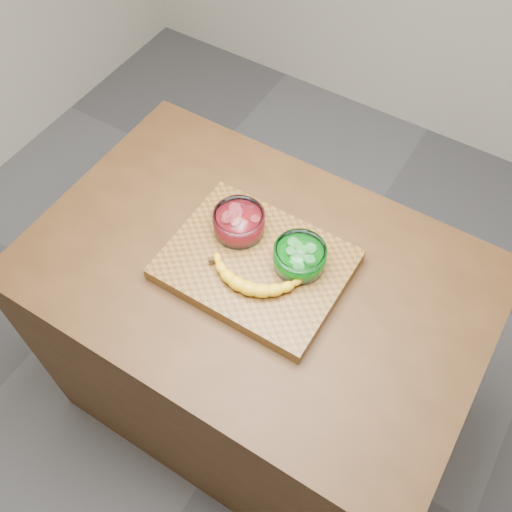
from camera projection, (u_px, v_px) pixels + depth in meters
The scene contains 6 objects.
ground at pixel (256, 395), 2.22m from camera, with size 3.50×3.50×0.00m, color #5A5A5E.
counter at pixel (256, 345), 1.85m from camera, with size 1.20×0.80×0.90m, color #492D16.
cutting_board at pixel (256, 265), 1.46m from camera, with size 0.45×0.35×0.04m, color brown.
bowl_red at pixel (239, 222), 1.47m from camera, with size 0.13×0.13×0.06m.
bowl_green at pixel (300, 257), 1.41m from camera, with size 0.13×0.13×0.06m.
banana at pixel (253, 275), 1.40m from camera, with size 0.26×0.14×0.04m, color yellow, non-canonical shape.
Camera 1 is at (0.43, -0.69, 2.14)m, focal length 40.00 mm.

